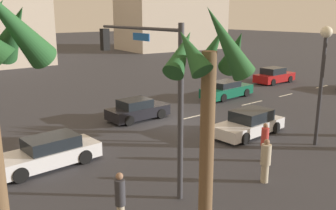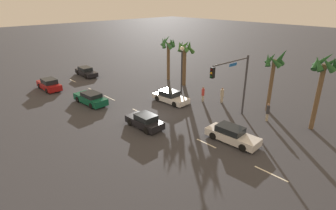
{
  "view_description": "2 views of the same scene",
  "coord_description": "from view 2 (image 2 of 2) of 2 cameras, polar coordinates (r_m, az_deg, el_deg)",
  "views": [
    {
      "loc": [
        13.83,
        16.81,
        6.51
      ],
      "look_at": [
        1.57,
        1.65,
        1.65
      ],
      "focal_mm": 39.13,
      "sensor_mm": 36.0,
      "label": 1
    },
    {
      "loc": [
        19.57,
        -16.05,
        11.52
      ],
      "look_at": [
        1.37,
        1.13,
        1.47
      ],
      "focal_mm": 28.86,
      "sensor_mm": 36.0,
      "label": 2
    }
  ],
  "objects": [
    {
      "name": "lane_stripe_1",
      "position": [
        37.48,
        -15.8,
        3.14
      ],
      "size": [
        1.83,
        0.14,
        0.01
      ],
      "primitive_type": "cube",
      "color": "silver",
      "rests_on": "ground_plane"
    },
    {
      "name": "palm_tree_3",
      "position": [
        29.9,
        21.52,
        7.56
      ],
      "size": [
        2.24,
        2.59,
        6.82
      ],
      "color": "brown",
      "rests_on": "ground_plane"
    },
    {
      "name": "palm_tree_0",
      "position": [
        36.89,
        3.55,
        10.86
      ],
      "size": [
        2.34,
        2.47,
        6.26
      ],
      "color": "brown",
      "rests_on": "ground_plane"
    },
    {
      "name": "traffic_signal",
      "position": [
        26.76,
        13.92,
        5.52
      ],
      "size": [
        0.43,
        5.7,
        6.24
      ],
      "color": "#38383D",
      "rests_on": "ground_plane"
    },
    {
      "name": "car_3",
      "position": [
        32.42,
        -16.03,
        1.38
      ],
      "size": [
        4.79,
        2.08,
        1.36
      ],
      "color": "#0F5138",
      "rests_on": "ground_plane"
    },
    {
      "name": "car_5",
      "position": [
        31.66,
        0.5,
        1.74
      ],
      "size": [
        4.56,
        2.05,
        1.35
      ],
      "color": "silver",
      "rests_on": "ground_plane"
    },
    {
      "name": "car_1",
      "position": [
        23.71,
        13.34,
        -6.15
      ],
      "size": [
        4.69,
        1.95,
        1.34
      ],
      "color": "silver",
      "rests_on": "ground_plane"
    },
    {
      "name": "pedestrian_1",
      "position": [
        31.96,
        7.4,
        2.37
      ],
      "size": [
        0.42,
        0.42,
        1.8
      ],
      "color": "#B2A58C",
      "rests_on": "ground_plane"
    },
    {
      "name": "car_4",
      "position": [
        39.32,
        -23.81,
        3.99
      ],
      "size": [
        4.43,
        1.89,
        1.5
      ],
      "color": "maroon",
      "rests_on": "ground_plane"
    },
    {
      "name": "lane_stripe_2",
      "position": [
        33.84,
        -12.26,
        1.46
      ],
      "size": [
        2.39,
        0.14,
        0.01
      ],
      "primitive_type": "cube",
      "color": "silver",
      "rests_on": "ground_plane"
    },
    {
      "name": "lane_stripe_3",
      "position": [
        29.31,
        -6.25,
        -1.39
      ],
      "size": [
        2.1,
        0.14,
        0.01
      ],
      "primitive_type": "cube",
      "color": "silver",
      "rests_on": "ground_plane"
    },
    {
      "name": "car_2",
      "position": [
        44.48,
        -16.91,
        6.74
      ],
      "size": [
        4.75,
        1.96,
        1.33
      ],
      "color": "black",
      "rests_on": "ground_plane"
    },
    {
      "name": "streetlamp",
      "position": [
        33.75,
        2.94,
        9.31
      ],
      "size": [
        0.56,
        0.56,
        5.96
      ],
      "color": "#2D2D33",
      "rests_on": "ground_plane"
    },
    {
      "name": "lane_stripe_5",
      "position": [
        20.79,
        20.9,
        -13.41
      ],
      "size": [
        2.5,
        0.14,
        0.01
      ],
      "primitive_type": "cube",
      "color": "silver",
      "rests_on": "ground_plane"
    },
    {
      "name": "lane_stripe_0",
      "position": [
        42.45,
        -19.49,
        4.86
      ],
      "size": [
        1.97,
        0.14,
        0.01
      ],
      "primitive_type": "cube",
      "color": "silver",
      "rests_on": "ground_plane"
    },
    {
      "name": "palm_tree_2",
      "position": [
        27.13,
        29.95,
        5.98
      ],
      "size": [
        2.47,
        2.72,
        7.19
      ],
      "color": "brown",
      "rests_on": "ground_plane"
    },
    {
      "name": "pedestrian_0",
      "position": [
        31.99,
        11.34,
        2.12
      ],
      "size": [
        0.54,
        0.54,
        1.8
      ],
      "color": "#B2A58C",
      "rests_on": "ground_plane"
    },
    {
      "name": "pedestrian_2",
      "position": [
        28.41,
        20.32,
        -1.33
      ],
      "size": [
        0.45,
        0.45,
        1.84
      ],
      "color": "#B2A58C",
      "rests_on": "ground_plane"
    },
    {
      "name": "car_0",
      "position": [
        25.62,
        -4.93,
        -3.39
      ],
      "size": [
        3.98,
        1.85,
        1.34
      ],
      "color": "black",
      "rests_on": "ground_plane"
    },
    {
      "name": "lane_stripe_4",
      "position": [
        23.26,
        8.08,
        -8.03
      ],
      "size": [
        2.05,
        0.14,
        0.01
      ],
      "primitive_type": "cube",
      "color": "silver",
      "rests_on": "ground_plane"
    },
    {
      "name": "ground_plane",
      "position": [
        27.81,
        -3.63,
        -2.65
      ],
      "size": [
        220.0,
        220.0,
        0.0
      ],
      "primitive_type": "plane",
      "color": "#333338"
    },
    {
      "name": "palm_tree_1",
      "position": [
        39.58,
        0.01,
        12.08
      ],
      "size": [
        2.65,
        2.56,
        6.47
      ],
      "color": "brown",
      "rests_on": "ground_plane"
    }
  ]
}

